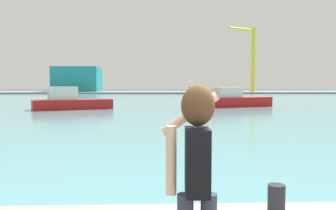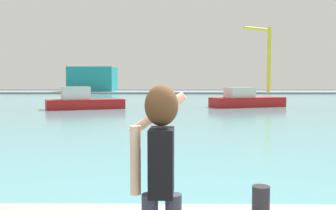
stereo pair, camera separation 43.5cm
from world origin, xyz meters
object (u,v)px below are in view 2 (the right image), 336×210
(boat_moored, at_px, (83,101))
(boat_moored_2, at_px, (246,100))
(warehouse_left, at_px, (93,79))
(harbor_bollard, at_px, (261,201))
(port_crane, at_px, (267,54))
(person_photographer, at_px, (160,165))

(boat_moored, xyz_separation_m, boat_moored_2, (16.41, 3.25, -0.02))
(boat_moored_2, xyz_separation_m, warehouse_left, (-29.47, 59.27, 2.97))
(harbor_bollard, height_order, boat_moored, boat_moored)
(warehouse_left, xyz_separation_m, port_crane, (46.35, -4.17, 6.65))
(port_crane, bearing_deg, person_photographer, -105.51)
(boat_moored_2, height_order, port_crane, port_crane)
(harbor_bollard, distance_m, warehouse_left, 94.59)
(boat_moored, height_order, port_crane, port_crane)
(warehouse_left, bearing_deg, port_crane, -5.14)
(harbor_bollard, bearing_deg, person_photographer, -127.85)
(person_photographer, xyz_separation_m, port_crane, (24.76, 89.21, 8.61))
(boat_moored_2, distance_m, port_crane, 58.43)
(person_photographer, height_order, harbor_bollard, person_photographer)
(harbor_bollard, height_order, boat_moored_2, boat_moored_2)
(boat_moored_2, relative_size, port_crane, 0.49)
(boat_moored_2, relative_size, warehouse_left, 0.70)
(person_photographer, bearing_deg, harbor_bollard, -35.42)
(harbor_bollard, distance_m, boat_moored, 30.82)
(boat_moored, distance_m, boat_moored_2, 16.72)
(boat_moored_2, bearing_deg, port_crane, 52.48)
(boat_moored, bearing_deg, boat_moored_2, -11.75)
(boat_moored_2, distance_m, warehouse_left, 66.26)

